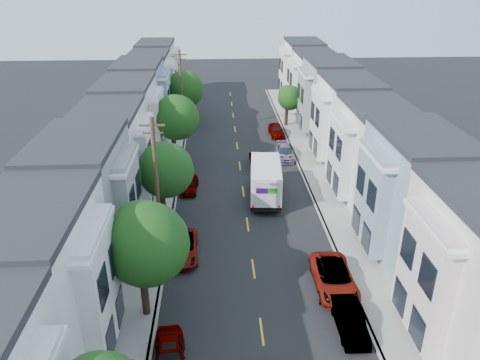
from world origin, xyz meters
The scene contains 25 objects.
ground centered at (0.00, 0.00, 0.00)m, with size 160.00×160.00×0.00m, color black.
road_slab centered at (0.00, 15.00, 0.01)m, with size 12.00×70.00×0.02m, color black.
curb_left centered at (-6.05, 15.00, 0.07)m, with size 0.30×70.00×0.15m, color gray.
curb_right centered at (6.05, 15.00, 0.07)m, with size 0.30×70.00×0.15m, color gray.
sidewalk_left centered at (-7.35, 15.00, 0.07)m, with size 2.60×70.00×0.15m, color gray.
sidewalk_right centered at (7.35, 15.00, 0.07)m, with size 2.60×70.00×0.15m, color gray.
centerline centered at (0.00, 15.00, 0.00)m, with size 0.12×70.00×0.01m, color gold.
townhouse_row_left centered at (-11.15, 15.00, 0.00)m, with size 5.00×70.00×8.50m, color silver.
townhouse_row_right centered at (11.15, 15.00, 0.00)m, with size 5.00×70.00×8.50m, color silver.
tree_b centered at (-6.30, -4.24, 4.82)m, with size 4.70×4.70×7.19m.
tree_c centered at (-6.30, 6.61, 4.55)m, with size 4.27×4.27×6.71m.
tree_d centered at (-6.30, 18.21, 5.17)m, with size 4.46×4.46×7.43m.
tree_e centered at (-6.30, 32.48, 4.57)m, with size 4.70×4.70×6.93m.
tree_far_r centered at (6.90, 31.01, 3.64)m, with size 3.10×3.10×5.23m.
utility_pole_near centered at (-6.30, 2.00, 5.15)m, with size 1.60×0.26×10.00m.
utility_pole_far centered at (-6.30, 28.00, 5.15)m, with size 1.60×0.26×10.00m.
fedex_truck centered at (1.86, 10.62, 1.79)m, with size 2.58×6.69×3.21m.
lead_sedan centered at (1.95, 17.36, 0.67)m, with size 1.42×4.01×1.34m, color black.
parked_left_b centered at (-4.90, -8.21, 0.67)m, with size 1.58×4.12×1.34m, color black.
parked_left_c centered at (-4.90, 1.83, 0.66)m, with size 2.19×4.75×1.32m, color gray.
parked_left_d centered at (-4.90, 12.43, 0.63)m, with size 1.48×3.85×1.25m, color black.
parked_right_a centered at (4.90, -6.10, 0.66)m, with size 1.40×3.98×1.33m, color #3A3D42.
parked_right_b centered at (4.90, -2.29, 0.74)m, with size 2.45×5.31×1.48m, color silver.
parked_right_c centered at (4.90, 19.95, 0.65)m, with size 1.81×4.30×1.29m, color black.
parked_right_d centered at (4.90, 27.28, 0.70)m, with size 1.65×4.30×1.39m, color #121C40.
Camera 1 is at (-2.26, -26.18, 18.57)m, focal length 35.00 mm.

